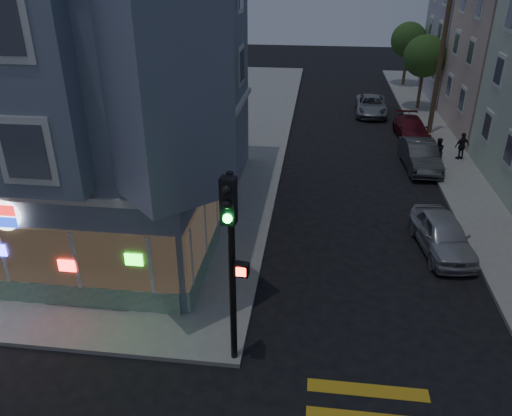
% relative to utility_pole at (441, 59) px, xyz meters
% --- Properties ---
extents(ground, '(120.00, 120.00, 0.00)m').
position_rel_utility_pole_xyz_m(ground, '(-12.00, -24.00, -4.80)').
color(ground, black).
rests_on(ground, ground).
extents(sidewalk_nw, '(33.00, 42.00, 0.15)m').
position_rel_utility_pole_xyz_m(sidewalk_nw, '(-25.50, -1.00, -4.72)').
color(sidewalk_nw, gray).
rests_on(sidewalk_nw, ground).
extents(corner_building, '(14.60, 14.60, 11.40)m').
position_rel_utility_pole_xyz_m(corner_building, '(-18.00, -13.02, 1.02)').
color(corner_building, slate).
rests_on(corner_building, sidewalk_nw).
extents(utility_pole, '(2.20, 0.30, 9.00)m').
position_rel_utility_pole_xyz_m(utility_pole, '(0.00, 0.00, 0.00)').
color(utility_pole, '#4C3826').
rests_on(utility_pole, sidewalk_ne).
extents(street_tree_near, '(3.00, 3.00, 5.30)m').
position_rel_utility_pole_xyz_m(street_tree_near, '(0.20, 6.00, -0.86)').
color(street_tree_near, '#4C3826').
rests_on(street_tree_near, sidewalk_ne).
extents(street_tree_far, '(3.00, 3.00, 5.30)m').
position_rel_utility_pole_xyz_m(street_tree_far, '(0.20, 14.00, -0.86)').
color(street_tree_far, '#4C3826').
rests_on(street_tree_far, sidewalk_ne).
extents(pedestrian_a, '(0.83, 0.69, 1.56)m').
position_rel_utility_pole_xyz_m(pedestrian_a, '(-0.70, -5.87, -3.87)').
color(pedestrian_a, black).
rests_on(pedestrian_a, sidewalk_ne).
extents(pedestrian_b, '(0.97, 0.69, 1.53)m').
position_rel_utility_pole_xyz_m(pedestrian_b, '(0.85, -4.70, -3.88)').
color(pedestrian_b, black).
rests_on(pedestrian_b, sidewalk_ne).
extents(parked_car_a, '(2.20, 4.39, 1.44)m').
position_rel_utility_pole_xyz_m(parked_car_a, '(-2.18, -14.77, -4.08)').
color(parked_car_a, '#B6B8BF').
rests_on(parked_car_a, ground).
extents(parked_car_b, '(1.80, 4.58, 1.49)m').
position_rel_utility_pole_xyz_m(parked_car_b, '(-1.61, -6.06, -4.05)').
color(parked_car_b, '#3C3F41').
rests_on(parked_car_b, ground).
extents(parked_car_c, '(2.03, 4.46, 1.27)m').
position_rel_utility_pole_xyz_m(parked_car_c, '(-1.30, -0.86, -4.16)').
color(parked_car_c, maroon).
rests_on(parked_car_c, ground).
extents(parked_car_d, '(2.31, 4.79, 1.31)m').
position_rel_utility_pole_xyz_m(parked_car_d, '(-3.40, 4.34, -4.14)').
color(parked_car_d, gray).
rests_on(parked_car_d, ground).
extents(traffic_signal, '(0.68, 0.63, 5.67)m').
position_rel_utility_pole_xyz_m(traffic_signal, '(-9.18, -21.84, -0.82)').
color(traffic_signal, black).
rests_on(traffic_signal, sidewalk_nw).
extents(fire_hydrant, '(0.43, 0.25, 0.74)m').
position_rel_utility_pole_xyz_m(fire_hydrant, '(-0.70, -7.70, -4.26)').
color(fire_hydrant, silver).
rests_on(fire_hydrant, sidewalk_ne).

